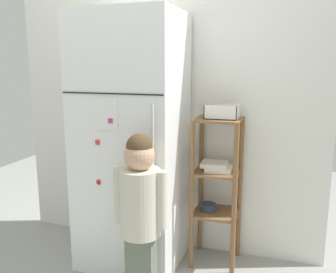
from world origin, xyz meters
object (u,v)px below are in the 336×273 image
at_px(refrigerator, 132,142).
at_px(child_standing, 140,202).
at_px(fruit_bin, 221,113).
at_px(pantry_shelf_unit, 216,180).

relative_size(refrigerator, child_standing, 1.70).
bearing_deg(child_standing, fruit_bin, 58.30).
distance_m(child_standing, pantry_shelf_unit, 0.69).
relative_size(refrigerator, pantry_shelf_unit, 1.66).
xyz_separation_m(child_standing, pantry_shelf_unit, (0.36, 0.59, -0.01)).
bearing_deg(refrigerator, pantry_shelf_unit, 14.03).
bearing_deg(fruit_bin, refrigerator, -165.08).
distance_m(pantry_shelf_unit, fruit_bin, 0.50).
bearing_deg(refrigerator, child_standing, -60.99).
relative_size(child_standing, fruit_bin, 4.72).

